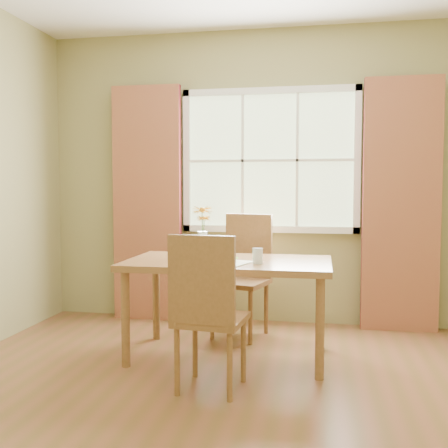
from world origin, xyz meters
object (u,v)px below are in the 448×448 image
chair_near (207,307)px  water_glass (258,256)px  dining_table (228,270)px  chair_far (244,269)px  croissant_sandwich (212,251)px  flower_vase (203,226)px

chair_near → water_glass: chair_near is taller
dining_table → chair_far: size_ratio=1.45×
chair_near → croissant_sandwich: chair_near is taller
dining_table → croissant_sandwich: size_ratio=7.68×
chair_far → flower_vase: size_ratio=2.64×
dining_table → flower_vase: 0.45m
chair_far → water_glass: bearing=-59.4°
croissant_sandwich → flower_vase: (-0.14, 0.32, 0.15)m
dining_table → chair_far: chair_far is taller
chair_near → croissant_sandwich: (-0.09, 0.60, 0.26)m
chair_far → croissant_sandwich: (-0.12, -0.74, 0.24)m
dining_table → water_glass: 0.30m
water_glass → flower_vase: flower_vase is taller
chair_far → water_glass: size_ratio=9.45×
dining_table → chair_far: (0.02, 0.64, -0.09)m
flower_vase → chair_near: bearing=-75.8°
dining_table → water_glass: water_glass is taller
dining_table → chair_near: size_ratio=1.52×
water_glass → flower_vase: bearing=143.1°
chair_far → flower_vase: flower_vase is taller
croissant_sandwich → flower_vase: bearing=130.6°
dining_table → chair_near: 0.71m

